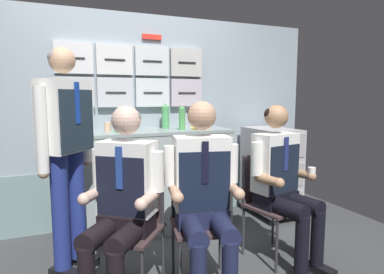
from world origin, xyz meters
TOP-DOWN VIEW (x-y plane):
  - galley_bulkhead at (0.00, 1.37)m, footprint 4.20×0.14m
  - galley_counter at (0.13, 1.09)m, footprint 1.61×0.53m
  - service_trolley at (1.45, 0.94)m, footprint 0.40×0.65m
  - folding_chair_left at (-0.25, 0.14)m, footprint 0.56×0.56m
  - crew_member_left at (-0.35, 0.01)m, footprint 0.63×0.67m
  - folding_chair_right at (0.21, 0.06)m, footprint 0.48×0.48m
  - crew_member_right at (0.17, -0.09)m, footprint 0.53×0.68m
  - folding_chair_by_counter at (0.88, 0.20)m, footprint 0.47×0.47m
  - crew_member_by_counter at (0.92, 0.05)m, footprint 0.51×0.65m
  - crew_member_standing at (-0.65, 0.54)m, footprint 0.41×0.42m
  - water_bottle_tall at (-0.41, 1.25)m, footprint 0.08×0.08m
  - sparkling_bottle_green at (0.43, 1.01)m, footprint 0.06×0.06m
  - water_bottle_blue_cap at (0.33, 1.21)m, footprint 0.08×0.08m
  - water_bottle_short at (-0.18, 1.04)m, footprint 0.08×0.08m
  - paper_cup_blue at (0.73, 1.05)m, footprint 0.06×0.06m
  - espresso_cup_small at (-0.26, 1.16)m, footprint 0.07×0.07m
  - coffee_cup_white at (-0.55, 0.93)m, footprint 0.07×0.07m
  - snack_banana at (0.59, 0.99)m, footprint 0.17×0.10m

SIDE VIEW (x-z plane):
  - galley_counter at x=0.13m, z-range 0.00..0.99m
  - folding_chair_left at x=-0.25m, z-range 0.10..0.93m
  - folding_chair_right at x=0.21m, z-range 0.10..0.93m
  - folding_chair_by_counter at x=0.88m, z-range 0.10..0.93m
  - service_trolley at x=1.45m, z-range 0.03..1.01m
  - crew_member_by_counter at x=0.92m, z-range 0.06..1.31m
  - crew_member_left at x=-0.35m, z-range 0.06..1.32m
  - crew_member_right at x=0.17m, z-range 0.07..1.36m
  - crew_member_standing at x=-0.65m, z-range 0.16..1.82m
  - snack_banana at x=0.59m, z-range 0.99..1.03m
  - coffee_cup_white at x=-0.55m, z-range 0.99..1.06m
  - paper_cup_blue at x=0.73m, z-range 0.99..1.07m
  - espresso_cup_small at x=-0.26m, z-range 0.99..1.08m
  - galley_bulkhead at x=0.00m, z-range 0.00..2.15m
  - water_bottle_short at x=-0.18m, z-range 0.98..1.22m
  - sparkling_bottle_green at x=0.43m, z-range 0.98..1.24m
  - water_bottle_blue_cap at x=0.33m, z-range 0.98..1.25m
  - water_bottle_tall at x=-0.41m, z-range 0.98..1.28m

